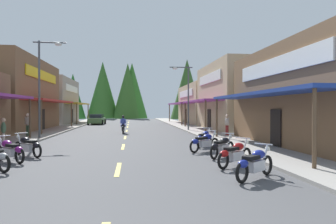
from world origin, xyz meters
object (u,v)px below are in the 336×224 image
Objects in this scene: pedestrian_browsing at (28,123)px; motorcycle_parked_right_1 at (235,153)px; motorcycle_parked_right_2 at (222,146)px; pedestrian_waiting at (4,131)px; motorcycle_parked_left_4 at (28,146)px; pedestrian_by_shop at (227,124)px; streetlamp_left at (44,76)px; motorcycle_parked_right_0 at (255,163)px; parked_car_curbside at (97,119)px; motorcycle_parked_left_3 at (10,150)px; motorcycle_parked_right_4 at (204,138)px; streetlamp_right at (185,89)px; motorcycle_parked_right_3 at (204,142)px; rider_cruising_lead at (123,126)px.

motorcycle_parked_right_1 is at bearing -106.75° from pedestrian_browsing.
motorcycle_parked_right_2 is 11.45m from pedestrian_waiting.
pedestrian_waiting is (-2.16, 2.83, 0.46)m from motorcycle_parked_left_4.
motorcycle_parked_left_4 is 14.24m from pedestrian_by_shop.
streetlamp_left is 3.90× the size of motorcycle_parked_right_0.
parked_car_curbside is at bearing 61.70° from motorcycle_parked_right_2.
motorcycle_parked_right_2 is (0.25, 4.01, 0.00)m from motorcycle_parked_right_0.
motorcycle_parked_right_1 and motorcycle_parked_left_3 have the same top height.
motorcycle_parked_right_1 and motorcycle_parked_right_4 have the same top height.
streetlamp_right reaches higher than motorcycle_parked_right_3.
pedestrian_browsing reaches higher than motorcycle_parked_right_2.
pedestrian_by_shop reaches higher than motorcycle_parked_right_0.
motorcycle_parked_right_2 is at bearing 48.13° from motorcycle_parked_right_1.
parked_car_curbside is at bearing 22.06° from pedestrian_browsing.
pedestrian_by_shop is at bearing 36.09° from motorcycle_parked_right_1.
motorcycle_parked_right_2 is 0.74× the size of rider_cruising_lead.
rider_cruising_lead is at bearing 64.32° from motorcycle_parked_right_2.
motorcycle_parked_right_4 is 1.06× the size of pedestrian_by_shop.
motorcycle_parked_right_3 is at bearing -126.28° from motorcycle_parked_left_3.
streetlamp_left is at bearing -11.72° from pedestrian_by_shop.
pedestrian_waiting is (-11.79, -11.13, -3.09)m from streetlamp_right.
pedestrian_waiting reaches higher than motorcycle_parked_right_2.
motorcycle_parked_right_3 is 1.07× the size of pedestrian_by_shop.
motorcycle_parked_right_2 is 9.78m from pedestrian_by_shop.
streetlamp_right is 13.98m from motorcycle_parked_right_3.
streetlamp_right is 17.71m from motorcycle_parked_right_1.
pedestrian_browsing is (-12.67, -4.83, -2.99)m from streetlamp_right.
motorcycle_parked_right_1 is 32.19m from parked_car_curbside.
streetlamp_left is 4.03m from pedestrian_browsing.
streetlamp_right reaches higher than motorcycle_parked_right_2.
pedestrian_by_shop is at bearing -63.66° from pedestrian_browsing.
motorcycle_parked_right_0 is 0.82× the size of rider_cruising_lead.
motorcycle_parked_right_4 is 1.07× the size of motorcycle_parked_left_3.
motorcycle_parked_right_0 is at bearing -147.18° from motorcycle_parked_right_4.
pedestrian_by_shop is (7.94, -4.10, 0.33)m from rider_cruising_lead.
streetlamp_right is 3.76× the size of pedestrian_waiting.
pedestrian_by_shop reaches higher than motorcycle_parked_left_4.
motorcycle_parked_right_3 is at bearing -96.66° from pedestrian_browsing.
motorcycle_parked_right_1 is 1.08× the size of pedestrian_waiting.
pedestrian_browsing reaches higher than motorcycle_parked_right_3.
motorcycle_parked_right_0 is at bearing 61.69° from pedestrian_by_shop.
motorcycle_parked_right_4 is at bearing 50.16° from motorcycle_parked_right_1.
motorcycle_parked_right_4 is 1.09× the size of pedestrian_waiting.
motorcycle_parked_right_0 is at bearing -52.93° from streetlamp_left.
streetlamp_right is 3.46× the size of pedestrian_browsing.
rider_cruising_lead reaches higher than motorcycle_parked_left_4.
motorcycle_parked_right_2 is at bearing 48.62° from motorcycle_parked_right_0.
motorcycle_parked_left_3 is 1.00× the size of motorcycle_parked_left_4.
parked_car_curbside reaches higher than motorcycle_parked_right_2.
motorcycle_parked_right_2 is (-1.11, -15.21, -3.55)m from streetlamp_right.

